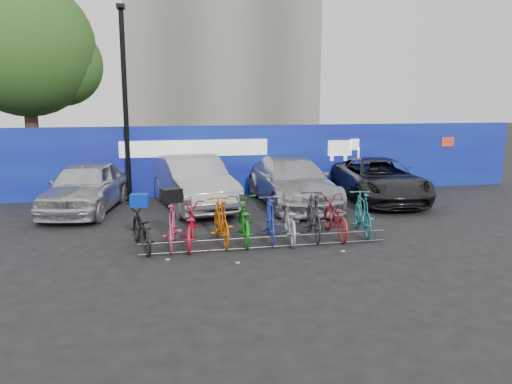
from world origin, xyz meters
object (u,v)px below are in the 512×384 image
object	(u,v)px
bike_rack	(267,242)
bike_9	(362,213)
lamppost	(125,100)
bike_5	(270,219)
car_3	(379,180)
bike_4	(244,220)
car_0	(86,186)
car_2	(292,181)
tree	(32,52)
bike_8	(335,217)
car_1	(193,182)
bike_2	(190,225)
bike_3	(221,221)
bike_6	(289,220)
bike_1	(172,225)
bike_7	(314,215)
bike_0	(141,228)

from	to	relation	value
bike_rack	bike_9	bearing A→B (deg)	15.77
lamppost	bike_5	world-z (taller)	lamppost
car_3	bike_4	world-z (taller)	car_3
car_0	car_2	world-z (taller)	car_0
tree	car_2	size ratio (longest dim) A/B	1.53
bike_5	bike_8	size ratio (longest dim) A/B	0.93
car_2	car_1	bearing A→B (deg)	175.14
car_1	bike_4	world-z (taller)	car_1
lamppost	bike_4	size ratio (longest dim) A/B	3.19
car_1	bike_8	bearing A→B (deg)	-62.98
bike_2	bike_3	world-z (taller)	bike_3
car_2	bike_8	distance (m)	3.83
car_1	car_3	bearing A→B (deg)	-11.82
bike_3	bike_6	xyz separation A→B (m)	(1.62, -0.03, -0.05)
bike_rack	bike_4	xyz separation A→B (m)	(-0.39, 0.74, 0.34)
bike_1	bike_8	distance (m)	3.89
car_1	bike_4	size ratio (longest dim) A/B	2.51
bike_3	bike_7	xyz separation A→B (m)	(2.24, 0.04, 0.02)
bike_0	tree	bearing A→B (deg)	-80.05
bike_rack	car_1	world-z (taller)	car_1
bike_rack	car_1	distance (m)	4.92
bike_5	bike_0	bearing A→B (deg)	9.53
car_3	bike_8	distance (m)	4.90
bike_5	bike_6	world-z (taller)	bike_5
bike_1	bike_3	bearing A→B (deg)	-173.80
lamppost	bike_8	world-z (taller)	lamppost
bike_0	bike_rack	bearing A→B (deg)	155.78
bike_4	bike_8	world-z (taller)	bike_4
car_2	bike_0	xyz separation A→B (m)	(-4.59, -3.91, -0.25)
lamppost	bike_5	distance (m)	6.92
tree	car_2	xyz separation A→B (m)	(8.63, -6.15, -4.33)
car_2	bike_8	world-z (taller)	car_2
bike_rack	bike_7	size ratio (longest dim) A/B	3.01
bike_2	bike_4	world-z (taller)	bike_4
tree	bike_9	bearing A→B (deg)	-46.72
car_3	bike_5	distance (m)	6.03
bike_2	bike_8	world-z (taller)	bike_8
bike_0	bike_4	bearing A→B (deg)	171.44
bike_6	bike_9	size ratio (longest dim) A/B	1.05
car_0	bike_1	distance (m)	4.81
tree	bike_1	world-z (taller)	tree
bike_0	bike_4	world-z (taller)	bike_4
car_0	bike_7	distance (m)	7.03
car_2	bike_4	world-z (taller)	car_2
tree	bike_9	size ratio (longest dim) A/B	4.36
car_0	bike_2	xyz separation A→B (m)	(2.74, -4.20, -0.27)
bike_6	bike_7	bearing A→B (deg)	-164.97
lamppost	bike_7	world-z (taller)	lamppost
car_1	car_3	size ratio (longest dim) A/B	0.98
lamppost	bike_9	world-z (taller)	lamppost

